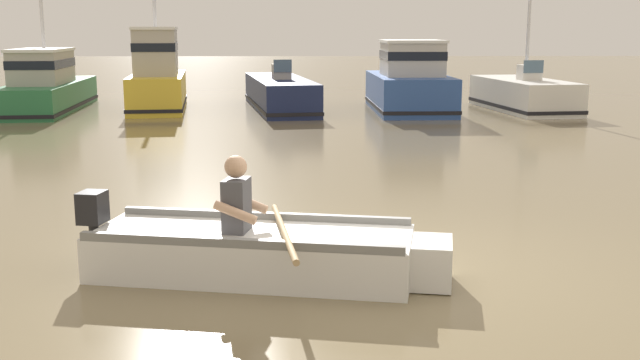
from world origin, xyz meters
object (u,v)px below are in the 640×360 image
object	(u,v)px
rowboat_with_person	(259,251)
moored_boat_blue	(410,84)
moored_boat_yellow	(157,79)
moored_boat_white	(523,95)
moored_boat_green	(47,88)
moored_boat_navy	(280,94)

from	to	relation	value
rowboat_with_person	moored_boat_blue	size ratio (longest dim) A/B	0.77
moored_boat_yellow	moored_boat_white	distance (m)	10.87
moored_boat_green	moored_boat_blue	world-z (taller)	moored_boat_green
moored_boat_white	moored_boat_yellow	bearing A→B (deg)	178.13
moored_boat_green	moored_boat_navy	xyz separation A→B (m)	(6.83, 0.44, -0.24)
moored_boat_green	moored_boat_navy	bearing A→B (deg)	3.70
rowboat_with_person	moored_boat_blue	distance (m)	15.42
moored_boat_yellow	moored_boat_blue	bearing A→B (deg)	-4.03
moored_boat_blue	moored_boat_navy	bearing A→B (deg)	169.10
moored_boat_green	moored_boat_blue	bearing A→B (deg)	-1.59
moored_boat_yellow	rowboat_with_person	bearing A→B (deg)	-75.72
moored_boat_blue	moored_boat_white	xyz separation A→B (m)	(3.41, 0.17, -0.33)
moored_boat_navy	moored_boat_white	size ratio (longest dim) A/B	1.31
rowboat_with_person	moored_boat_white	size ratio (longest dim) A/B	0.76
moored_boat_yellow	moored_boat_navy	xyz separation A→B (m)	(3.62, 0.21, -0.46)
rowboat_with_person	moored_boat_blue	bearing A→B (deg)	76.93
moored_boat_blue	moored_boat_green	bearing A→B (deg)	178.41
rowboat_with_person	moored_boat_navy	xyz separation A→B (m)	(-0.34, 15.75, 0.19)
moored_boat_yellow	moored_boat_blue	size ratio (longest dim) A/B	1.02
moored_boat_blue	moored_boat_white	bearing A→B (deg)	2.86
moored_boat_yellow	moored_boat_white	bearing A→B (deg)	-1.87
moored_boat_green	moored_boat_blue	distance (m)	10.66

